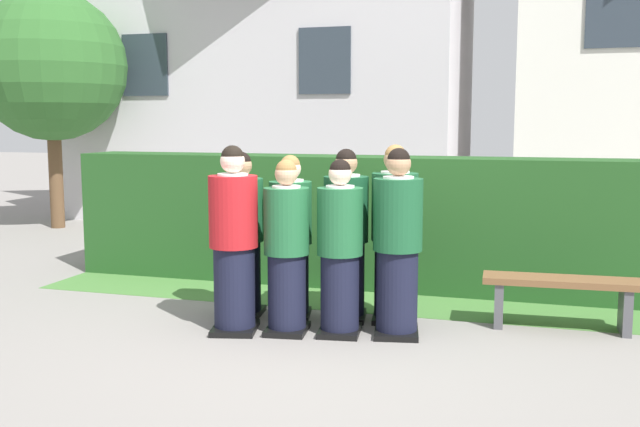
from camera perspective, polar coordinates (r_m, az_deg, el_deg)
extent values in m
plane|color=gray|center=(6.68, -0.63, -9.24)|extent=(60.00, 60.00, 0.00)
cylinder|color=black|center=(6.66, -6.69, -5.89)|extent=(0.37, 0.37, 0.77)
cube|color=black|center=(6.75, -6.65, -8.88)|extent=(0.49, 0.56, 0.05)
cylinder|color=#AD191E|center=(6.54, -6.79, 0.16)|extent=(0.44, 0.44, 0.64)
cylinder|color=white|center=(6.50, -6.83, 3.00)|extent=(0.27, 0.27, 0.03)
cube|color=gold|center=(6.72, -6.49, 1.46)|extent=(0.04, 0.02, 0.28)
sphere|color=beige|center=(6.50, -6.85, 4.09)|extent=(0.22, 0.22, 0.22)
sphere|color=black|center=(6.49, -6.85, 4.43)|extent=(0.20, 0.20, 0.20)
cylinder|color=black|center=(6.60, -2.60, -6.23)|extent=(0.34, 0.34, 0.72)
cube|color=black|center=(6.68, -2.58, -9.01)|extent=(0.41, 0.49, 0.05)
cylinder|color=#1E5B33|center=(6.47, -2.63, -0.59)|extent=(0.41, 0.41, 0.59)
cylinder|color=white|center=(6.44, -2.65, 2.06)|extent=(0.25, 0.25, 0.03)
cube|color=gold|center=(6.65, -2.29, 0.64)|extent=(0.04, 0.02, 0.26)
sphere|color=tan|center=(6.43, -2.65, 3.09)|extent=(0.20, 0.20, 0.20)
sphere|color=olive|center=(6.43, -2.66, 3.41)|extent=(0.19, 0.19, 0.19)
cube|color=white|center=(6.74, -2.17, -1.04)|extent=(0.15, 0.03, 0.20)
cylinder|color=black|center=(6.54, 1.55, -6.32)|extent=(0.34, 0.34, 0.72)
cube|color=black|center=(6.63, 1.54, -9.13)|extent=(0.42, 0.49, 0.05)
cylinder|color=#1E5B33|center=(6.42, 1.57, -0.62)|extent=(0.41, 0.41, 0.59)
cylinder|color=white|center=(6.39, 1.58, 2.07)|extent=(0.25, 0.25, 0.03)
cube|color=gold|center=(6.60, 1.79, 0.63)|extent=(0.04, 0.02, 0.26)
sphere|color=beige|center=(6.38, 1.58, 3.11)|extent=(0.20, 0.20, 0.20)
sphere|color=black|center=(6.37, 1.58, 3.43)|extent=(0.19, 0.19, 0.19)
cylinder|color=black|center=(6.54, 6.02, -6.17)|extent=(0.37, 0.37, 0.77)
cube|color=black|center=(6.63, 5.98, -9.17)|extent=(0.46, 0.54, 0.05)
cylinder|color=#19512D|center=(6.41, 6.11, -0.08)|extent=(0.43, 0.43, 0.63)
cylinder|color=white|center=(6.38, 6.14, 2.78)|extent=(0.27, 0.27, 0.03)
cube|color=#236038|center=(6.60, 6.13, 1.23)|extent=(0.04, 0.02, 0.28)
sphere|color=tan|center=(6.37, 6.16, 3.88)|extent=(0.22, 0.22, 0.22)
sphere|color=black|center=(6.37, 6.16, 4.22)|extent=(0.20, 0.20, 0.20)
cube|color=white|center=(6.70, 6.11, -0.58)|extent=(0.15, 0.03, 0.20)
cylinder|color=black|center=(7.20, -6.05, -5.03)|extent=(0.35, 0.35, 0.74)
cube|color=black|center=(7.28, -6.02, -7.68)|extent=(0.43, 0.51, 0.05)
cylinder|color=#19512D|center=(7.08, -6.13, 0.29)|extent=(0.42, 0.42, 0.61)
cylinder|color=white|center=(7.05, -6.16, 2.78)|extent=(0.26, 0.26, 0.03)
cube|color=#236038|center=(7.26, -5.75, 1.43)|extent=(0.04, 0.02, 0.27)
sphere|color=tan|center=(7.04, -6.18, 3.75)|extent=(0.21, 0.21, 0.21)
sphere|color=black|center=(7.04, -6.18, 4.04)|extent=(0.19, 0.19, 0.19)
cube|color=white|center=(7.35, -5.60, -0.16)|extent=(0.15, 0.03, 0.20)
cylinder|color=black|center=(7.10, -2.29, -5.23)|extent=(0.35, 0.35, 0.72)
cube|color=black|center=(7.18, -2.28, -7.85)|extent=(0.45, 0.52, 0.05)
cylinder|color=#1E5B33|center=(6.98, -2.32, 0.07)|extent=(0.41, 0.41, 0.60)
cylinder|color=white|center=(6.95, -2.33, 2.55)|extent=(0.25, 0.25, 0.03)
cube|color=gold|center=(7.16, -2.15, 1.21)|extent=(0.04, 0.02, 0.26)
sphere|color=beige|center=(6.94, -2.34, 3.52)|extent=(0.20, 0.20, 0.20)
sphere|color=olive|center=(6.94, -2.34, 3.81)|extent=(0.19, 0.19, 0.19)
cylinder|color=black|center=(7.03, 2.02, -5.22)|extent=(0.36, 0.36, 0.75)
cube|color=black|center=(7.12, 2.00, -7.98)|extent=(0.45, 0.53, 0.05)
cylinder|color=#144728|center=(6.92, 2.04, 0.34)|extent=(0.43, 0.43, 0.62)
cylinder|color=white|center=(6.89, 2.05, 2.95)|extent=(0.26, 0.26, 0.03)
cube|color=gold|center=(7.10, 2.18, 1.53)|extent=(0.04, 0.02, 0.27)
sphere|color=tan|center=(6.88, 2.06, 3.96)|extent=(0.21, 0.21, 0.21)
sphere|color=black|center=(6.88, 2.06, 4.27)|extent=(0.20, 0.20, 0.20)
cylinder|color=black|center=(7.01, 5.78, -5.22)|extent=(0.37, 0.37, 0.77)
cube|color=black|center=(7.10, 5.74, -8.06)|extent=(0.46, 0.53, 0.05)
cylinder|color=#19512D|center=(6.89, 5.85, 0.51)|extent=(0.44, 0.44, 0.64)
cylinder|color=white|center=(6.86, 5.89, 3.19)|extent=(0.27, 0.27, 0.03)
cube|color=gold|center=(7.08, 5.93, 1.73)|extent=(0.04, 0.02, 0.28)
sphere|color=tan|center=(6.85, 5.90, 4.23)|extent=(0.22, 0.22, 0.22)
sphere|color=olive|center=(6.85, 5.91, 4.55)|extent=(0.20, 0.20, 0.20)
cube|color=white|center=(7.18, 5.93, 0.01)|extent=(0.15, 0.03, 0.20)
cube|color=#214C1E|center=(8.41, 3.44, -0.60)|extent=(7.00, 0.70, 1.49)
cube|color=silver|center=(14.91, -3.67, 8.93)|extent=(7.50, 4.10, 4.65)
cube|color=#2D3842|center=(13.78, -13.50, 11.21)|extent=(0.90, 0.04, 1.10)
cube|color=#2D3842|center=(12.44, 0.36, 11.84)|extent=(0.90, 0.04, 1.10)
cube|color=#2D3842|center=(12.89, 22.07, 14.33)|extent=(0.90, 0.04, 1.10)
cylinder|color=brown|center=(13.71, -19.89, 2.31)|extent=(0.24, 0.24, 1.62)
sphere|color=#2D6028|center=(13.70, -20.27, 10.75)|extent=(2.59, 2.59, 2.59)
cube|color=brown|center=(7.01, 18.36, -5.03)|extent=(1.42, 0.43, 0.06)
cube|color=#4C4C51|center=(7.04, 13.78, -6.82)|extent=(0.10, 0.32, 0.42)
cube|color=#4C4C51|center=(7.12, 22.73, -7.01)|extent=(0.10, 0.32, 0.42)
cube|color=#477A38|center=(7.79, 2.03, -6.80)|extent=(7.00, 0.90, 0.01)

